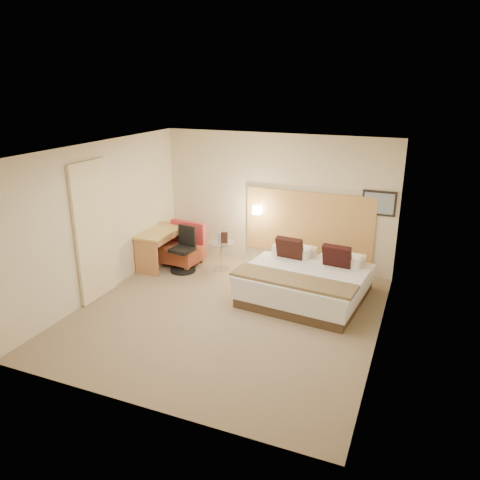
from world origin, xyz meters
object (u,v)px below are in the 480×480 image
at_px(side_table, 222,254).
at_px(desk_chair, 184,253).
at_px(lounge_chair, 183,248).
at_px(bed, 306,281).
at_px(desk, 161,238).

xyz_separation_m(side_table, desk_chair, (-0.68, -0.35, 0.05)).
bearing_deg(lounge_chair, desk_chair, -57.91).
xyz_separation_m(lounge_chair, desk_chair, (0.21, -0.34, 0.03)).
height_order(bed, side_table, bed).
bearing_deg(desk, bed, -6.56).
bearing_deg(bed, desk, 173.44).
bearing_deg(lounge_chair, bed, -12.28).
distance_m(lounge_chair, desk, 0.50).
xyz_separation_m(desk, desk_chair, (0.56, -0.09, -0.23)).
distance_m(bed, side_table, 2.02).
xyz_separation_m(bed, side_table, (-1.92, 0.62, 0.00)).
relative_size(side_table, desk, 0.50).
bearing_deg(desk, lounge_chair, 35.71).
relative_size(lounge_chair, side_table, 1.42).
bearing_deg(desk_chair, bed, -6.04).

